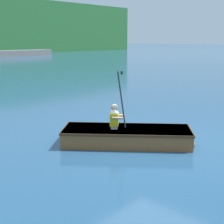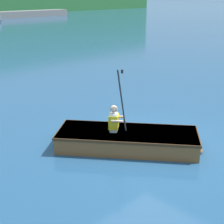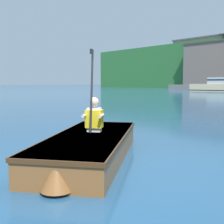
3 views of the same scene
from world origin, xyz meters
The scene contains 3 objects.
ground_plane centered at (0.00, 0.00, 0.00)m, with size 300.00×300.00×0.00m, color navy.
rowboat_foreground centered at (-0.62, 0.30, 0.23)m, with size 2.90×3.25×0.41m.
person_paddler centered at (-0.83, 0.58, 0.69)m, with size 0.45×0.45×1.43m.
Camera 2 is at (-6.01, -4.54, 3.40)m, focal length 55.00 mm.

